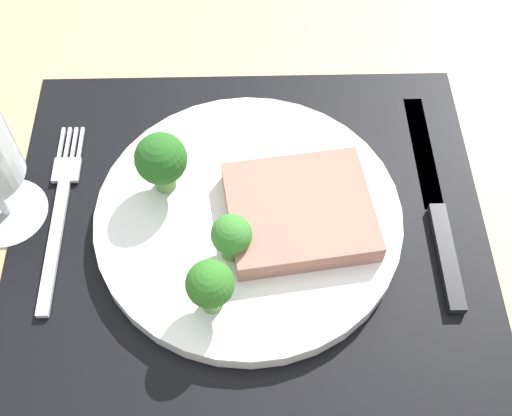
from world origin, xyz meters
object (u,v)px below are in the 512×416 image
object	(u,v)px
plate	(243,218)
steak	(294,211)
knife	(432,212)
fork	(54,211)

from	to	relation	value
plate	steak	size ratio (longest dim) A/B	2.22
steak	knife	distance (cm)	12.43
plate	knife	distance (cm)	16.43
fork	knife	bearing A→B (deg)	-1.49
steak	knife	size ratio (longest dim) A/B	0.51
plate	steak	distance (cm)	4.66
steak	fork	size ratio (longest dim) A/B	0.61
steak	knife	xyz separation A→B (cm)	(12.17, 1.12, -2.30)
steak	plate	bearing A→B (deg)	172.05
steak	fork	xyz separation A→B (cm)	(-20.68, 2.01, -2.36)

